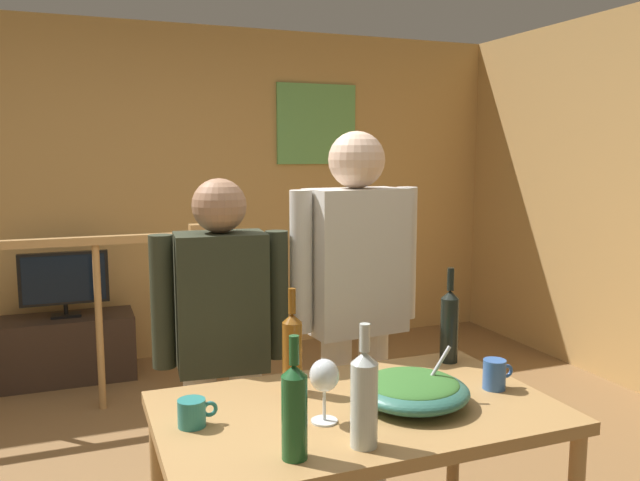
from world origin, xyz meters
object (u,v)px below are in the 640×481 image
(mug_teal, at_px, (193,413))
(salad_bowl, at_px, (412,389))
(wine_glass, at_px, (324,378))
(wine_bottle_dark, at_px, (449,324))
(wine_bottle_clear, at_px, (364,397))
(serving_table, at_px, (357,433))
(tv_console, at_px, (68,348))
(person_standing_left, at_px, (222,341))
(wine_bottle_amber, at_px, (292,351))
(stair_railing, at_px, (23,303))
(framed_picture, at_px, (317,124))
(mug_blue, at_px, (495,374))
(wine_bottle_green, at_px, (294,409))
(flat_screen_tv, at_px, (64,280))
(person_standing_right, at_px, (355,295))

(mug_teal, bearing_deg, salad_bowl, -7.15)
(salad_bowl, height_order, wine_glass, wine_glass)
(wine_bottle_dark, bearing_deg, wine_bottle_clear, -138.84)
(wine_bottle_clear, bearing_deg, serving_table, 69.18)
(serving_table, distance_m, wine_glass, 0.28)
(tv_console, height_order, serving_table, serving_table)
(person_standing_left, bearing_deg, wine_bottle_amber, 111.59)
(person_standing_left, bearing_deg, stair_railing, -58.77)
(serving_table, bearing_deg, wine_glass, -152.40)
(framed_picture, bearing_deg, tv_console, -171.74)
(serving_table, distance_m, wine_bottle_clear, 0.36)
(serving_table, relative_size, mug_teal, 10.57)
(wine_glass, xyz_separation_m, mug_blue, (0.64, 0.04, -0.09))
(wine_glass, xyz_separation_m, wine_bottle_green, (-0.16, -0.18, -0.00))
(flat_screen_tv, distance_m, wine_bottle_dark, 3.03)
(flat_screen_tv, distance_m, wine_bottle_clear, 3.31)
(mug_blue, xyz_separation_m, person_standing_left, (-0.78, 0.68, 0.01))
(stair_railing, xyz_separation_m, wine_bottle_dark, (1.62, -2.07, 0.24))
(serving_table, xyz_separation_m, mug_teal, (-0.51, 0.04, 0.13))
(stair_railing, relative_size, tv_console, 3.57)
(framed_picture, relative_size, mug_teal, 5.83)
(mug_teal, bearing_deg, flat_screen_tv, 97.39)
(wine_bottle_dark, bearing_deg, wine_glass, -152.08)
(wine_bottle_dark, xyz_separation_m, person_standing_left, (-0.79, 0.38, -0.08))
(wine_bottle_amber, bearing_deg, flat_screen_tv, 104.97)
(serving_table, bearing_deg, flat_screen_tv, 106.77)
(wine_bottle_dark, bearing_deg, wine_bottle_green, -146.75)
(framed_picture, bearing_deg, person_standing_left, -118.07)
(framed_picture, relative_size, wine_glass, 3.57)
(flat_screen_tv, relative_size, wine_bottle_green, 1.77)
(tv_console, height_order, flat_screen_tv, flat_screen_tv)
(wine_bottle_green, height_order, person_standing_right, person_standing_right)
(person_standing_left, bearing_deg, salad_bowl, 128.34)
(stair_railing, height_order, mug_blue, stair_railing)
(wine_bottle_clear, relative_size, person_standing_right, 0.20)
(serving_table, relative_size, wine_bottle_green, 3.77)
(wine_glass, xyz_separation_m, person_standing_left, (-0.15, 0.72, -0.07))
(wine_bottle_green, height_order, mug_blue, wine_bottle_green)
(person_standing_right, bearing_deg, stair_railing, -55.56)
(wine_glass, relative_size, person_standing_left, 0.13)
(wine_bottle_green, distance_m, person_standing_left, 0.91)
(person_standing_left, bearing_deg, serving_table, 118.95)
(salad_bowl, bearing_deg, mug_blue, 2.84)
(wine_bottle_amber, bearing_deg, tv_console, 104.81)
(salad_bowl, bearing_deg, wine_glass, -175.15)
(stair_railing, distance_m, wine_bottle_amber, 2.37)
(wine_glass, distance_m, wine_bottle_green, 0.24)
(tv_console, distance_m, serving_table, 3.14)
(framed_picture, height_order, stair_railing, framed_picture)
(tv_console, height_order, mug_teal, mug_teal)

